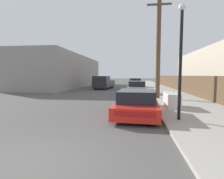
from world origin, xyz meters
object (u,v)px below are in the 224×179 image
object	(u,v)px
car_parked_mid	(137,88)
discarded_fridge	(172,100)
utility_pole	(158,46)
street_lamp	(181,53)
parked_sports_car_red	(137,103)
pickup_truck	(104,82)
car_parked_far	(135,83)

from	to	relation	value
car_parked_mid	discarded_fridge	bearing A→B (deg)	-74.49
utility_pole	street_lamp	world-z (taller)	utility_pole
discarded_fridge	street_lamp	world-z (taller)	street_lamp
parked_sports_car_red	pickup_truck	size ratio (longest dim) A/B	0.84
car_parked_far	street_lamp	xyz separation A→B (m)	(1.61, -19.92, 2.04)
parked_sports_car_red	car_parked_far	bearing A→B (deg)	93.42
street_lamp	parked_sports_car_red	bearing A→B (deg)	140.82
car_parked_mid	pickup_truck	world-z (taller)	pickup_truck
discarded_fridge	car_parked_far	bearing A→B (deg)	96.90
parked_sports_car_red	car_parked_mid	world-z (taller)	car_parked_mid
discarded_fridge	car_parked_far	size ratio (longest dim) A/B	0.36
discarded_fridge	parked_sports_car_red	world-z (taller)	parked_sports_car_red
utility_pole	discarded_fridge	bearing A→B (deg)	-86.14
utility_pole	pickup_truck	bearing A→B (deg)	120.49
car_parked_far	pickup_truck	xyz separation A→B (m)	(-4.36, -2.91, 0.23)
car_parked_mid	car_parked_far	bearing A→B (deg)	93.63
car_parked_far	utility_pole	world-z (taller)	utility_pole
discarded_fridge	parked_sports_car_red	xyz separation A→B (m)	(-1.93, -1.56, 0.04)
car_parked_far	utility_pole	xyz separation A→B (m)	(1.67, -13.14, 3.46)
street_lamp	discarded_fridge	bearing A→B (deg)	83.66
discarded_fridge	street_lamp	size ratio (longest dim) A/B	0.36
car_parked_far	utility_pole	distance (m)	13.69
car_parked_mid	utility_pole	distance (m)	5.32
discarded_fridge	parked_sports_car_red	distance (m)	2.48
car_parked_far	pickup_truck	bearing A→B (deg)	-148.34
pickup_truck	street_lamp	bearing A→B (deg)	113.83
discarded_fridge	pickup_truck	xyz separation A→B (m)	(-6.29, 14.15, 0.39)
utility_pole	street_lamp	bearing A→B (deg)	-90.46
pickup_truck	parked_sports_car_red	bearing A→B (deg)	110.02
street_lamp	car_parked_far	bearing A→B (deg)	94.63
discarded_fridge	pickup_truck	size ratio (longest dim) A/B	0.28
discarded_fridge	car_parked_far	xyz separation A→B (m)	(-1.93, 17.06, 0.16)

